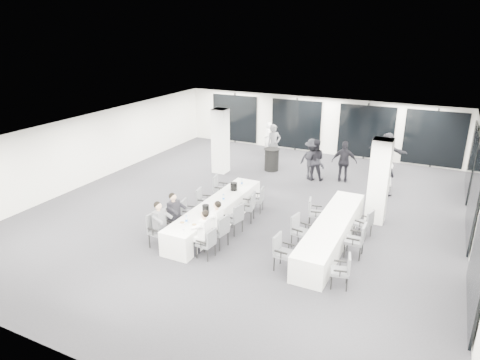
% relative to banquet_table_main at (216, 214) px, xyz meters
% --- Properties ---
extents(room, '(14.04, 16.04, 2.84)m').
position_rel_banquet_table_main_xyz_m(room, '(1.28, 2.66, 1.01)').
color(room, '#27272C').
rests_on(room, ground).
extents(column_left, '(0.60, 0.60, 2.80)m').
position_rel_banquet_table_main_xyz_m(column_left, '(-2.40, 4.75, 1.02)').
color(column_left, white).
rests_on(column_left, floor).
extents(column_right, '(0.60, 0.60, 2.80)m').
position_rel_banquet_table_main_xyz_m(column_right, '(4.60, 2.55, 1.02)').
color(column_right, white).
rests_on(column_right, floor).
extents(banquet_table_main, '(0.90, 5.00, 0.75)m').
position_rel_banquet_table_main_xyz_m(banquet_table_main, '(0.00, 0.00, 0.00)').
color(banquet_table_main, white).
rests_on(banquet_table_main, floor).
extents(banquet_table_side, '(0.90, 5.00, 0.75)m').
position_rel_banquet_table_main_xyz_m(banquet_table_side, '(3.70, 0.32, 0.00)').
color(banquet_table_side, white).
rests_on(banquet_table_side, floor).
extents(cocktail_table, '(0.72, 0.72, 1.00)m').
position_rel_banquet_table_main_xyz_m(cocktail_table, '(-0.46, 5.91, 0.13)').
color(cocktail_table, black).
rests_on(cocktail_table, floor).
extents(chair_main_left_near, '(0.58, 0.62, 1.03)m').
position_rel_banquet_table_main_xyz_m(chair_main_left_near, '(-0.84, -2.02, 0.21)').
color(chair_main_left_near, '#4C4F54').
rests_on(chair_main_left_near, floor).
extents(chair_main_left_second, '(0.48, 0.54, 0.95)m').
position_rel_banquet_table_main_xyz_m(chair_main_left_second, '(-0.83, -1.30, 0.17)').
color(chair_main_left_second, '#4C4F54').
rests_on(chair_main_left_second, floor).
extents(chair_main_left_mid, '(0.51, 0.54, 0.86)m').
position_rel_banquet_table_main_xyz_m(chair_main_left_mid, '(-0.82, -0.42, 0.12)').
color(chair_main_left_mid, '#4C4F54').
rests_on(chair_main_left_mid, floor).
extents(chair_main_left_fourth, '(0.54, 0.57, 0.91)m').
position_rel_banquet_table_main_xyz_m(chair_main_left_fourth, '(-0.83, 0.54, 0.14)').
color(chair_main_left_fourth, '#4C4F54').
rests_on(chair_main_left_fourth, floor).
extents(chair_main_left_far, '(0.60, 0.63, 0.99)m').
position_rel_banquet_table_main_xyz_m(chair_main_left_far, '(-0.83, 1.73, 0.19)').
color(chair_main_left_far, '#4C4F54').
rests_on(chair_main_left_far, floor).
extents(chair_main_right_near, '(0.48, 0.53, 0.89)m').
position_rel_banquet_table_main_xyz_m(chair_main_right_near, '(0.83, -1.96, 0.13)').
color(chair_main_right_near, '#4C4F54').
rests_on(chair_main_right_near, floor).
extents(chair_main_right_second, '(0.57, 0.62, 1.00)m').
position_rel_banquet_table_main_xyz_m(chair_main_right_second, '(0.84, -1.26, 0.20)').
color(chair_main_right_second, '#4C4F54').
rests_on(chair_main_right_second, floor).
extents(chair_main_right_mid, '(0.58, 0.61, 0.98)m').
position_rel_banquet_table_main_xyz_m(chair_main_right_mid, '(0.83, -0.29, 0.18)').
color(chair_main_right_mid, '#4C4F54').
rests_on(chair_main_right_mid, floor).
extents(chair_main_right_fourth, '(0.60, 0.63, 1.00)m').
position_rel_banquet_table_main_xyz_m(chair_main_right_fourth, '(0.84, 0.71, 0.19)').
color(chair_main_right_fourth, '#4C4F54').
rests_on(chair_main_right_fourth, floor).
extents(chair_main_right_far, '(0.53, 0.56, 0.90)m').
position_rel_banquet_table_main_xyz_m(chair_main_right_far, '(0.83, 1.51, 0.14)').
color(chair_main_right_far, '#4C4F54').
rests_on(chair_main_right_far, floor).
extents(chair_side_left_near, '(0.52, 0.57, 0.98)m').
position_rel_banquet_table_main_xyz_m(chair_side_left_near, '(2.86, -1.58, 0.18)').
color(chair_side_left_near, '#4C4F54').
rests_on(chair_side_left_near, floor).
extents(chair_side_left_mid, '(0.56, 0.60, 0.96)m').
position_rel_banquet_table_main_xyz_m(chair_side_left_mid, '(2.86, -0.18, 0.17)').
color(chair_side_left_mid, '#4C4F54').
rests_on(chair_side_left_mid, floor).
extents(chair_side_left_far, '(0.56, 0.59, 0.93)m').
position_rel_banquet_table_main_xyz_m(chair_side_left_far, '(2.87, 1.28, 0.16)').
color(chair_side_left_far, '#4C4F54').
rests_on(chair_side_left_far, floor).
extents(chair_side_right_near, '(0.54, 0.56, 0.89)m').
position_rel_banquet_table_main_xyz_m(chair_side_right_near, '(4.52, -1.72, 0.13)').
color(chair_side_right_near, '#4C4F54').
rests_on(chair_side_right_near, floor).
extents(chair_side_right_mid, '(0.52, 0.58, 1.00)m').
position_rel_banquet_table_main_xyz_m(chair_side_right_mid, '(4.54, -0.07, 0.20)').
color(chair_side_right_mid, '#4C4F54').
rests_on(chair_side_right_mid, floor).
extents(chair_side_right_far, '(0.55, 0.58, 0.90)m').
position_rel_banquet_table_main_xyz_m(chair_side_right_far, '(4.52, 1.19, 0.14)').
color(chair_side_right_far, '#4C4F54').
rests_on(chair_side_right_far, floor).
extents(seated_guest_a, '(0.50, 0.38, 1.44)m').
position_rel_banquet_table_main_xyz_m(seated_guest_a, '(-0.67, -2.04, 0.44)').
color(seated_guest_a, '#4E5055').
rests_on(seated_guest_a, floor).
extents(seated_guest_b, '(0.50, 0.38, 1.44)m').
position_rel_banquet_table_main_xyz_m(seated_guest_b, '(-0.67, -1.30, 0.44)').
color(seated_guest_b, black).
rests_on(seated_guest_b, floor).
extents(seated_guest_c, '(0.50, 0.38, 1.44)m').
position_rel_banquet_table_main_xyz_m(seated_guest_c, '(0.67, -1.95, 0.44)').
color(seated_guest_c, white).
rests_on(seated_guest_c, floor).
extents(seated_guest_d, '(0.50, 0.38, 1.44)m').
position_rel_banquet_table_main_xyz_m(seated_guest_d, '(0.67, -1.25, 0.44)').
color(seated_guest_d, white).
rests_on(seated_guest_d, floor).
extents(standing_guest_a, '(0.97, 0.98, 2.10)m').
position_rel_banquet_table_main_xyz_m(standing_guest_a, '(-0.75, 6.86, 0.68)').
color(standing_guest_a, '#4E5055').
rests_on(standing_guest_a, floor).
extents(standing_guest_b, '(1.06, 0.79, 1.97)m').
position_rel_banquet_table_main_xyz_m(standing_guest_b, '(1.58, 5.56, 0.61)').
color(standing_guest_b, black).
rests_on(standing_guest_b, floor).
extents(standing_guest_c, '(1.40, 0.96, 1.97)m').
position_rel_banquet_table_main_xyz_m(standing_guest_c, '(1.47, 5.58, 0.61)').
color(standing_guest_c, black).
rests_on(standing_guest_c, floor).
extents(standing_guest_d, '(1.24, 0.81, 1.96)m').
position_rel_banquet_table_main_xyz_m(standing_guest_d, '(2.75, 5.86, 0.60)').
color(standing_guest_d, black).
rests_on(standing_guest_d, floor).
extents(standing_guest_e, '(0.56, 0.89, 1.81)m').
position_rel_banquet_table_main_xyz_m(standing_guest_e, '(4.46, 5.63, 0.53)').
color(standing_guest_e, white).
rests_on(standing_guest_e, floor).
extents(standing_guest_f, '(1.97, 1.03, 2.04)m').
position_rel_banquet_table_main_xyz_m(standing_guest_f, '(4.14, 7.86, 0.64)').
color(standing_guest_f, black).
rests_on(standing_guest_f, floor).
extents(standing_guest_g, '(0.86, 0.89, 1.89)m').
position_rel_banquet_table_main_xyz_m(standing_guest_g, '(-1.52, 7.98, 0.57)').
color(standing_guest_g, white).
rests_on(standing_guest_g, floor).
extents(standing_guest_h, '(0.96, 0.90, 1.71)m').
position_rel_banquet_table_main_xyz_m(standing_guest_h, '(4.50, 5.19, 0.48)').
color(standing_guest_h, black).
rests_on(standing_guest_h, floor).
extents(ice_bucket_near, '(0.21, 0.21, 0.24)m').
position_rel_banquet_table_main_xyz_m(ice_bucket_near, '(0.07, -0.76, 0.50)').
color(ice_bucket_near, black).
rests_on(ice_bucket_near, banquet_table_main).
extents(ice_bucket_far, '(0.24, 0.24, 0.27)m').
position_rel_banquet_table_main_xyz_m(ice_bucket_far, '(-0.00, 1.28, 0.51)').
color(ice_bucket_far, black).
rests_on(ice_bucket_far, banquet_table_main).
extents(water_bottle_a, '(0.07, 0.07, 0.23)m').
position_rel_banquet_table_main_xyz_m(water_bottle_a, '(-0.05, -1.66, 0.49)').
color(water_bottle_a, silver).
rests_on(water_bottle_a, banquet_table_main).
extents(water_bottle_b, '(0.07, 0.07, 0.23)m').
position_rel_banquet_table_main_xyz_m(water_bottle_b, '(0.13, 0.27, 0.49)').
color(water_bottle_b, silver).
rests_on(water_bottle_b, banquet_table_main).
extents(water_bottle_c, '(0.06, 0.06, 0.20)m').
position_rel_banquet_table_main_xyz_m(water_bottle_c, '(0.02, 1.86, 0.47)').
color(water_bottle_c, silver).
rests_on(water_bottle_c, banquet_table_main).
extents(plate_a, '(0.22, 0.22, 0.03)m').
position_rel_banquet_table_main_xyz_m(plate_a, '(-0.18, -1.70, 0.39)').
color(plate_a, white).
rests_on(plate_a, banquet_table_main).
extents(plate_b, '(0.22, 0.22, 0.03)m').
position_rel_banquet_table_main_xyz_m(plate_b, '(0.21, -1.66, 0.39)').
color(plate_b, white).
rests_on(plate_b, banquet_table_main).
extents(plate_c, '(0.19, 0.19, 0.03)m').
position_rel_banquet_table_main_xyz_m(plate_c, '(0.06, -0.70, 0.39)').
color(plate_c, white).
rests_on(plate_c, banquet_table_main).
extents(wine_glass, '(0.07, 0.07, 0.18)m').
position_rel_banquet_table_main_xyz_m(wine_glass, '(0.24, -2.25, 0.51)').
color(wine_glass, silver).
rests_on(wine_glass, banquet_table_main).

